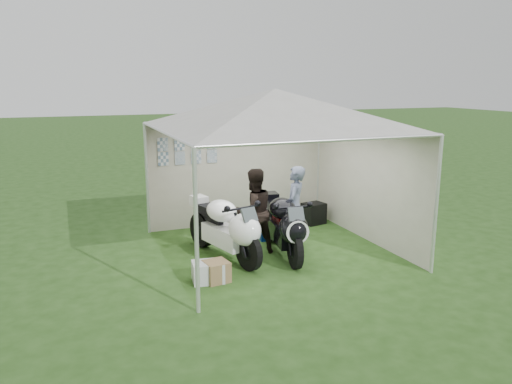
% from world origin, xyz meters
% --- Properties ---
extents(ground, '(80.00, 80.00, 0.00)m').
position_xyz_m(ground, '(0.00, 0.00, 0.00)').
color(ground, '#234514').
rests_on(ground, ground).
extents(canopy_tent, '(5.66, 5.66, 3.00)m').
position_xyz_m(canopy_tent, '(-0.00, 0.03, 2.58)').
color(canopy_tent, silver).
rests_on(canopy_tent, ground).
extents(motorcycle_white, '(0.88, 2.17, 1.09)m').
position_xyz_m(motorcycle_white, '(-0.97, -0.15, 0.61)').
color(motorcycle_white, black).
rests_on(motorcycle_white, ground).
extents(motorcycle_black, '(0.68, 2.18, 1.07)m').
position_xyz_m(motorcycle_black, '(0.06, -0.35, 0.60)').
color(motorcycle_black, black).
rests_on(motorcycle_black, ground).
extents(paddock_stand, '(0.50, 0.35, 0.34)m').
position_xyz_m(paddock_stand, '(0.21, 0.63, 0.17)').
color(paddock_stand, '#0C2AAB').
rests_on(paddock_stand, ground).
extents(person_dark_jacket, '(0.86, 0.71, 1.60)m').
position_xyz_m(person_dark_jacket, '(-0.42, -0.02, 0.80)').
color(person_dark_jacket, black).
rests_on(person_dark_jacket, ground).
extents(person_blue_jacket, '(0.65, 0.69, 1.59)m').
position_xyz_m(person_blue_jacket, '(0.42, -0.02, 0.79)').
color(person_blue_jacket, slate).
rests_on(person_blue_jacket, ground).
extents(equipment_box, '(0.54, 0.47, 0.47)m').
position_xyz_m(equipment_box, '(1.54, 1.33, 0.23)').
color(equipment_box, black).
rests_on(equipment_box, ground).
extents(crate_0, '(0.53, 0.44, 0.32)m').
position_xyz_m(crate_0, '(-1.58, -1.01, 0.16)').
color(crate_0, silver).
rests_on(crate_0, ground).
extents(crate_1, '(0.42, 0.42, 0.33)m').
position_xyz_m(crate_1, '(-1.45, -1.04, 0.17)').
color(crate_1, olive).
rests_on(crate_1, ground).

